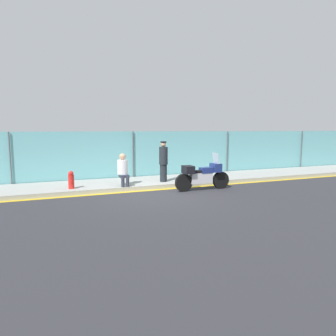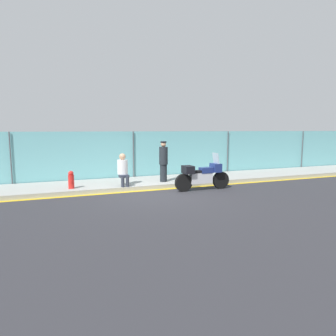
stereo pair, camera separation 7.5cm
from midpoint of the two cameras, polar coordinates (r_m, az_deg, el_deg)
name	(u,v)px [view 1 (the left image)]	position (r m, az deg, el deg)	size (l,w,h in m)	color
ground_plane	(158,195)	(10.99, -2.14, -5.15)	(120.00, 120.00, 0.00)	#2D2D33
sidewalk	(141,183)	(13.02, -5.36, -2.82)	(37.92, 2.42, 0.17)	#9E9E99
curb_paint_stripe	(150,190)	(11.81, -3.58, -4.26)	(37.92, 0.18, 0.01)	gold
storefront_fence	(133,156)	(14.13, -6.89, 2.28)	(36.03, 0.17, 2.29)	#6BB2B7
motorcycle	(202,175)	(11.85, 6.38, -1.41)	(2.34, 0.51, 1.45)	black
officer_standing	(163,161)	(12.65, -1.05, 1.32)	(0.36, 0.36, 1.71)	#1E2328
person_seated_on_curb	(123,168)	(11.92, -8.75, -0.01)	(0.41, 0.67, 1.27)	#2D3342
fire_hydrant	(71,180)	(11.78, -18.14, -2.18)	(0.22, 0.27, 0.67)	red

